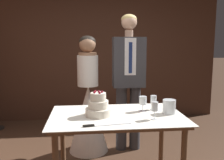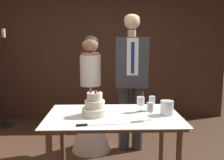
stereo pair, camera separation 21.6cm
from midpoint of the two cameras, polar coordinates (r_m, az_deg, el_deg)
name	(u,v)px [view 1 (the left image)]	position (r m, az deg, el deg)	size (l,w,h in m)	color
wall_back	(98,48)	(4.88, -4.44, 7.41)	(4.66, 0.12, 2.79)	#472B1E
cake_table	(117,124)	(2.55, -1.35, -9.96)	(1.33, 0.85, 0.78)	brown
tiered_cake	(98,107)	(2.48, -5.65, -6.13)	(0.26, 0.26, 0.25)	silver
cake_knife	(98,125)	(2.21, -6.08, -10.27)	(0.43, 0.08, 0.02)	silver
wine_glass_near	(143,101)	(2.63, 4.72, -4.88)	(0.08, 0.08, 0.16)	silver
wine_glass_middle	(153,100)	(2.70, 7.20, -4.59)	(0.06, 0.06, 0.16)	silver
wine_glass_far	(155,107)	(2.36, 7.15, -6.16)	(0.06, 0.06, 0.17)	silver
hurricane_candle	(169,107)	(2.59, 10.60, -6.10)	(0.13, 0.13, 0.14)	silver
bride	(88,109)	(3.46, -7.23, -6.68)	(0.54, 0.54, 1.59)	white
groom	(129,76)	(3.40, 1.99, 1.02)	(0.43, 0.25, 1.87)	#38383D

